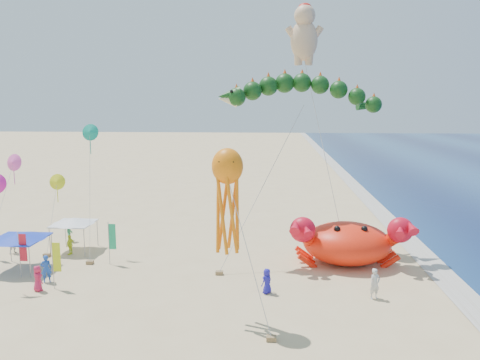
# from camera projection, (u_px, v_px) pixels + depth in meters

# --- Properties ---
(ground) EXTENTS (320.00, 320.00, 0.00)m
(ground) POSITION_uv_depth(u_px,v_px,m) (268.00, 282.00, 31.02)
(ground) COLOR #D1B784
(ground) RESTS_ON ground
(foam_strip) EXTENTS (320.00, 320.00, 0.00)m
(foam_strip) POSITION_uv_depth(u_px,v_px,m) (454.00, 287.00, 30.18)
(foam_strip) COLOR silver
(foam_strip) RESTS_ON ground
(crab_inflatable) EXTENTS (8.68, 5.62, 3.80)m
(crab_inflatable) POSITION_uv_depth(u_px,v_px,m) (347.00, 242.00, 34.26)
(crab_inflatable) COLOR #FD260D
(crab_inflatable) RESTS_ON ground
(dragon_kite) EXTENTS (12.65, 8.03, 13.53)m
(dragon_kite) POSITION_uv_depth(u_px,v_px,m) (302.00, 97.00, 35.19)
(dragon_kite) COLOR #0F3811
(dragon_kite) RESTS_ON ground
(cherub_kite) EXTENTS (4.59, 6.38, 19.72)m
(cherub_kite) POSITION_uv_depth(u_px,v_px,m) (304.00, 33.00, 38.17)
(cherub_kite) COLOR #E1B389
(cherub_kite) RESTS_ON ground
(octopus_kite) EXTENTS (3.47, 3.23, 9.41)m
(octopus_kite) POSITION_uv_depth(u_px,v_px,m) (228.00, 193.00, 24.59)
(octopus_kite) COLOR orange
(octopus_kite) RESTS_ON ground
(canopy_blue) EXTENTS (3.79, 3.79, 2.71)m
(canopy_blue) POSITION_uv_depth(u_px,v_px,m) (18.00, 236.00, 32.96)
(canopy_blue) COLOR gray
(canopy_blue) RESTS_ON ground
(canopy_white) EXTENTS (3.28, 3.28, 2.71)m
(canopy_white) POSITION_uv_depth(u_px,v_px,m) (74.00, 221.00, 37.23)
(canopy_white) COLOR gray
(canopy_white) RESTS_ON ground
(feather_flags) EXTENTS (9.61, 5.20, 3.20)m
(feather_flags) POSITION_uv_depth(u_px,v_px,m) (46.00, 244.00, 32.55)
(feather_flags) COLOR gray
(feather_flags) RESTS_ON ground
(beachgoers) EXTENTS (27.42, 11.65, 1.89)m
(beachgoers) POSITION_uv_depth(u_px,v_px,m) (106.00, 255.00, 33.82)
(beachgoers) COLOR #C9204B
(beachgoers) RESTS_ON ground
(small_kites) EXTENTS (6.86, 11.87, 10.17)m
(small_kites) POSITION_uv_depth(u_px,v_px,m) (41.00, 175.00, 34.41)
(small_kites) COLOR yellow
(small_kites) RESTS_ON ground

